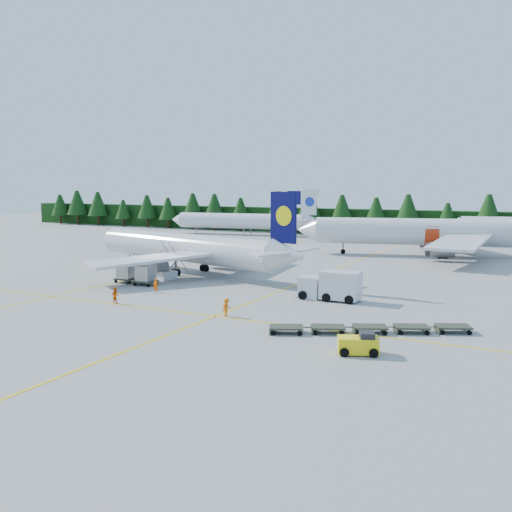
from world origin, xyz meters
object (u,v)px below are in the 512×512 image
at_px(airliner_red, 427,232).
at_px(baggage_tug, 359,344).
at_px(airliner_navy, 180,248).
at_px(airstairs, 164,272).
at_px(service_truck, 330,286).

relative_size(airliner_red, baggage_tug, 13.98).
distance_m(airliner_navy, airstairs, 5.78).
relative_size(service_truck, baggage_tug, 2.00).
distance_m(airliner_red, airstairs, 45.62).
xyz_separation_m(airliner_navy, airstairs, (1.02, -5.11, -2.50)).
distance_m(airliner_navy, airliner_red, 41.97).
bearing_deg(airliner_red, service_truck, -107.13).
bearing_deg(airliner_red, airliner_navy, -143.13).
bearing_deg(service_truck, airliner_red, 88.15).
bearing_deg(airstairs, airliner_red, 76.26).
height_order(airliner_navy, baggage_tug, airliner_navy).
bearing_deg(baggage_tug, service_truck, 93.15).
relative_size(airliner_navy, airliner_red, 0.84).
bearing_deg(airliner_red, baggage_tug, -98.47).
distance_m(airstairs, service_truck, 23.61).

